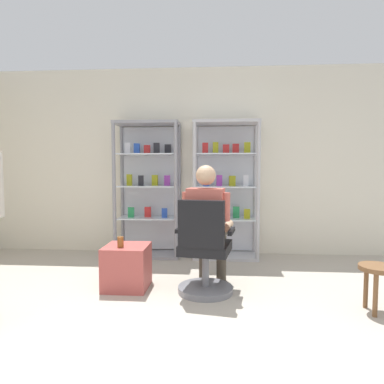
{
  "coord_description": "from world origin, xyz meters",
  "views": [
    {
      "loc": [
        0.44,
        -2.1,
        1.28
      ],
      "look_at": [
        0.16,
        1.62,
        1.0
      ],
      "focal_mm": 32.28,
      "sensor_mm": 36.0,
      "label": 1
    }
  ],
  "objects_px": {
    "seated_shopkeeper": "(208,221)",
    "wooden_stool": "(378,275)",
    "display_cabinet_left": "(149,188)",
    "tea_glass": "(121,242)",
    "display_cabinet_right": "(226,189)",
    "storage_crate": "(127,267)",
    "office_chair": "(204,255)"
  },
  "relations": [
    {
      "from": "seated_shopkeeper",
      "to": "wooden_stool",
      "type": "relative_size",
      "value": 3.1
    },
    {
      "from": "display_cabinet_left",
      "to": "tea_glass",
      "type": "height_order",
      "value": "display_cabinet_left"
    },
    {
      "from": "wooden_stool",
      "to": "display_cabinet_right",
      "type": "bearing_deg",
      "value": 125.28
    },
    {
      "from": "tea_glass",
      "to": "wooden_stool",
      "type": "bearing_deg",
      "value": -8.51
    },
    {
      "from": "wooden_stool",
      "to": "tea_glass",
      "type": "bearing_deg",
      "value": 171.49
    },
    {
      "from": "storage_crate",
      "to": "tea_glass",
      "type": "bearing_deg",
      "value": -115.66
    },
    {
      "from": "display_cabinet_left",
      "to": "wooden_stool",
      "type": "xyz_separation_m",
      "value": [
        2.38,
        -1.81,
        -0.64
      ]
    },
    {
      "from": "office_chair",
      "to": "storage_crate",
      "type": "bearing_deg",
      "value": 171.49
    },
    {
      "from": "display_cabinet_left",
      "to": "seated_shopkeeper",
      "type": "distance_m",
      "value": 1.62
    },
    {
      "from": "display_cabinet_right",
      "to": "tea_glass",
      "type": "height_order",
      "value": "display_cabinet_right"
    },
    {
      "from": "display_cabinet_right",
      "to": "display_cabinet_left",
      "type": "bearing_deg",
      "value": 179.97
    },
    {
      "from": "display_cabinet_right",
      "to": "tea_glass",
      "type": "xyz_separation_m",
      "value": [
        -1.1,
        -1.46,
        -0.46
      ]
    },
    {
      "from": "office_chair",
      "to": "seated_shopkeeper",
      "type": "distance_m",
      "value": 0.36
    },
    {
      "from": "office_chair",
      "to": "wooden_stool",
      "type": "height_order",
      "value": "office_chair"
    },
    {
      "from": "office_chair",
      "to": "tea_glass",
      "type": "distance_m",
      "value": 0.87
    },
    {
      "from": "office_chair",
      "to": "tea_glass",
      "type": "xyz_separation_m",
      "value": [
        -0.86,
        0.04,
        0.11
      ]
    },
    {
      "from": "display_cabinet_right",
      "to": "tea_glass",
      "type": "relative_size",
      "value": 17.62
    },
    {
      "from": "seated_shopkeeper",
      "to": "storage_crate",
      "type": "height_order",
      "value": "seated_shopkeeper"
    },
    {
      "from": "display_cabinet_left",
      "to": "seated_shopkeeper",
      "type": "bearing_deg",
      "value": -56.39
    },
    {
      "from": "seated_shopkeeper",
      "to": "display_cabinet_right",
      "type": "bearing_deg",
      "value": 80.95
    },
    {
      "from": "display_cabinet_left",
      "to": "tea_glass",
      "type": "distance_m",
      "value": 1.53
    },
    {
      "from": "display_cabinet_left",
      "to": "wooden_stool",
      "type": "bearing_deg",
      "value": -37.28
    },
    {
      "from": "office_chair",
      "to": "wooden_stool",
      "type": "bearing_deg",
      "value": -11.78
    },
    {
      "from": "tea_glass",
      "to": "office_chair",
      "type": "bearing_deg",
      "value": -2.61
    },
    {
      "from": "display_cabinet_right",
      "to": "seated_shopkeeper",
      "type": "bearing_deg",
      "value": -99.05
    },
    {
      "from": "seated_shopkeeper",
      "to": "office_chair",
      "type": "bearing_deg",
      "value": -99.33
    },
    {
      "from": "storage_crate",
      "to": "wooden_stool",
      "type": "distance_m",
      "value": 2.39
    },
    {
      "from": "office_chair",
      "to": "storage_crate",
      "type": "relative_size",
      "value": 2.13
    },
    {
      "from": "display_cabinet_right",
      "to": "office_chair",
      "type": "relative_size",
      "value": 1.98
    },
    {
      "from": "storage_crate",
      "to": "office_chair",
      "type": "bearing_deg",
      "value": -8.51
    },
    {
      "from": "display_cabinet_left",
      "to": "display_cabinet_right",
      "type": "bearing_deg",
      "value": -0.03
    },
    {
      "from": "storage_crate",
      "to": "display_cabinet_left",
      "type": "bearing_deg",
      "value": 91.68
    }
  ]
}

